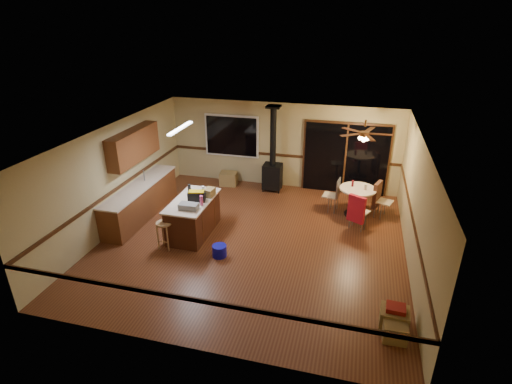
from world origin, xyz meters
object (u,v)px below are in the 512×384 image
(toolbox_grey, at_px, (189,206))
(toolbox_black, at_px, (197,196))
(blue_bucket, at_px, (219,251))
(dining_table, at_px, (357,197))
(chair_left, at_px, (335,191))
(box_under_window, at_px, (229,179))
(chair_near, at_px, (357,209))
(wood_stove, at_px, (273,168))
(bar_stool, at_px, (165,235))
(box_corner_a, at_px, (394,318))
(box_corner_b, at_px, (395,332))
(kitchen_island, at_px, (193,217))
(chair_right, at_px, (378,195))

(toolbox_grey, distance_m, toolbox_black, 0.46)
(blue_bucket, xyz_separation_m, dining_table, (2.88, 2.82, 0.40))
(dining_table, xyz_separation_m, chair_left, (-0.60, 0.08, 0.06))
(dining_table, relative_size, box_under_window, 1.84)
(chair_left, xyz_separation_m, chair_near, (0.61, -0.95, 0.01))
(wood_stove, distance_m, dining_table, 2.75)
(dining_table, distance_m, chair_left, 0.60)
(chair_near, height_order, box_under_window, chair_near)
(bar_stool, height_order, chair_left, chair_left)
(chair_left, relative_size, box_corner_a, 1.08)
(box_under_window, bearing_deg, toolbox_grey, -86.16)
(toolbox_grey, bearing_deg, box_corner_b, -23.94)
(blue_bucket, bearing_deg, box_corner_b, -24.07)
(bar_stool, relative_size, box_corner_a, 1.38)
(blue_bucket, xyz_separation_m, box_under_window, (-1.07, 3.92, 0.07))
(wood_stove, height_order, toolbox_black, wood_stove)
(toolbox_black, height_order, dining_table, toolbox_black)
(kitchen_island, relative_size, toolbox_black, 4.12)
(chair_near, relative_size, box_corner_a, 1.47)
(chair_left, relative_size, box_corner_b, 1.32)
(box_corner_a, distance_m, box_corner_b, 0.30)
(toolbox_grey, bearing_deg, bar_stool, -145.61)
(toolbox_black, distance_m, blue_bucket, 1.45)
(bar_stool, height_order, box_under_window, bar_stool)
(chair_left, bearing_deg, chair_right, 1.46)
(kitchen_island, bearing_deg, blue_bucket, -40.97)
(toolbox_black, height_order, box_corner_a, toolbox_black)
(dining_table, bearing_deg, chair_near, -89.10)
(blue_bucket, height_order, chair_near, chair_near)
(blue_bucket, bearing_deg, chair_near, 34.08)
(blue_bucket, height_order, chair_left, chair_left)
(chair_left, bearing_deg, kitchen_island, -147.22)
(toolbox_black, height_order, bar_stool, toolbox_black)
(toolbox_black, xyz_separation_m, dining_table, (3.70, 2.01, -0.48))
(chair_left, xyz_separation_m, box_under_window, (-3.36, 1.02, -0.38))
(toolbox_black, relative_size, chair_right, 0.58)
(dining_table, distance_m, box_corner_b, 4.53)
(toolbox_grey, distance_m, box_corner_a, 4.86)
(wood_stove, relative_size, bar_stool, 3.82)
(dining_table, height_order, box_corner_a, dining_table)
(chair_near, bearing_deg, box_corner_b, -78.11)
(toolbox_black, distance_m, chair_near, 3.91)
(blue_bucket, distance_m, box_under_window, 4.07)
(blue_bucket, distance_m, chair_near, 3.53)
(wood_stove, bearing_deg, box_under_window, 177.99)
(kitchen_island, relative_size, toolbox_grey, 3.87)
(bar_stool, bearing_deg, box_under_window, 86.35)
(chair_right, height_order, box_corner_b, chair_right)
(dining_table, distance_m, box_corner_a, 4.24)
(toolbox_black, bearing_deg, bar_stool, -122.34)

